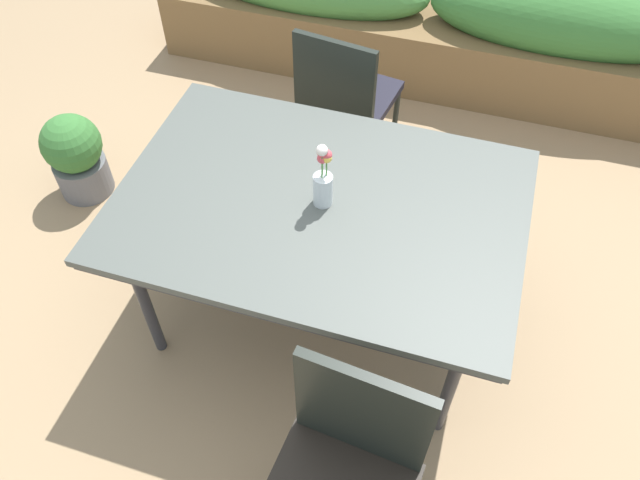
{
  "coord_description": "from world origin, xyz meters",
  "views": [
    {
      "loc": [
        0.46,
        -1.42,
        2.37
      ],
      "look_at": [
        0.0,
        0.05,
        0.5
      ],
      "focal_mm": 35.24,
      "sensor_mm": 36.0,
      "label": 1
    }
  ],
  "objects_px": {
    "planter_box": "(429,28)",
    "potted_plant": "(76,155)",
    "dining_table": "(320,211)",
    "flower_vase": "(323,179)",
    "chair_far_side": "(344,96)",
    "chair_near_right": "(345,474)"
  },
  "relations": [
    {
      "from": "dining_table",
      "to": "chair_far_side",
      "type": "xyz_separation_m",
      "value": [
        -0.15,
        0.85,
        -0.14
      ]
    },
    {
      "from": "flower_vase",
      "to": "planter_box",
      "type": "bearing_deg",
      "value": 87.49
    },
    {
      "from": "dining_table",
      "to": "chair_far_side",
      "type": "height_order",
      "value": "chair_far_side"
    },
    {
      "from": "chair_far_side",
      "to": "planter_box",
      "type": "relative_size",
      "value": 0.28
    },
    {
      "from": "flower_vase",
      "to": "planter_box",
      "type": "height_order",
      "value": "flower_vase"
    },
    {
      "from": "flower_vase",
      "to": "planter_box",
      "type": "distance_m",
      "value": 1.92
    },
    {
      "from": "chair_far_side",
      "to": "flower_vase",
      "type": "xyz_separation_m",
      "value": [
        0.16,
        -0.85,
        0.31
      ]
    },
    {
      "from": "chair_far_side",
      "to": "dining_table",
      "type": "bearing_deg",
      "value": -71.79
    },
    {
      "from": "planter_box",
      "to": "potted_plant",
      "type": "height_order",
      "value": "planter_box"
    },
    {
      "from": "dining_table",
      "to": "potted_plant",
      "type": "distance_m",
      "value": 1.5
    },
    {
      "from": "chair_near_right",
      "to": "planter_box",
      "type": "height_order",
      "value": "chair_near_right"
    },
    {
      "from": "potted_plant",
      "to": "flower_vase",
      "type": "bearing_deg",
      "value": -14.73
    },
    {
      "from": "dining_table",
      "to": "planter_box",
      "type": "xyz_separation_m",
      "value": [
        0.09,
        1.86,
        -0.33
      ]
    },
    {
      "from": "planter_box",
      "to": "potted_plant",
      "type": "xyz_separation_m",
      "value": [
        -1.48,
        -1.49,
        -0.1
      ]
    },
    {
      "from": "dining_table",
      "to": "chair_near_right",
      "type": "relative_size",
      "value": 1.6
    },
    {
      "from": "flower_vase",
      "to": "dining_table",
      "type": "bearing_deg",
      "value": -158.51
    },
    {
      "from": "flower_vase",
      "to": "planter_box",
      "type": "relative_size",
      "value": 0.08
    },
    {
      "from": "chair_near_right",
      "to": "flower_vase",
      "type": "bearing_deg",
      "value": -63.43
    },
    {
      "from": "dining_table",
      "to": "flower_vase",
      "type": "bearing_deg",
      "value": 21.49
    },
    {
      "from": "planter_box",
      "to": "potted_plant",
      "type": "relative_size",
      "value": 6.98
    },
    {
      "from": "dining_table",
      "to": "planter_box",
      "type": "height_order",
      "value": "planter_box"
    },
    {
      "from": "chair_near_right",
      "to": "planter_box",
      "type": "xyz_separation_m",
      "value": [
        -0.25,
        2.7,
        -0.2
      ]
    }
  ]
}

